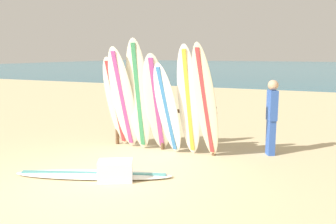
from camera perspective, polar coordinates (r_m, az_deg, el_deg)
name	(u,v)px	position (r m, az deg, el deg)	size (l,w,h in m)	color
ground_plane	(92,188)	(6.34, -11.95, -11.56)	(120.00, 120.00, 0.00)	#D3BC8C
ocean_water	(310,67)	(62.87, 21.47, 6.59)	(120.00, 80.00, 0.01)	teal
surfboard_rack	(163,120)	(8.39, -0.85, -1.29)	(2.59, 0.09, 1.08)	brown
surfboard_leaning_far_left	(116,102)	(8.63, -8.17, 1.51)	(0.55, 0.76, 2.16)	silver
surfboard_leaning_left	(123,99)	(8.31, -7.10, 2.02)	(0.58, 0.88, 2.39)	white
surfboard_leaning_center_left	(139,96)	(8.15, -4.66, 2.54)	(0.61, 0.70, 2.56)	silver
surfboard_leaning_center	(157,104)	(7.98, -1.75, 1.28)	(0.69, 0.99, 2.24)	silver
surfboard_leaning_center_right	(167,110)	(7.80, -0.09, 0.37)	(0.64, 0.86, 2.05)	white
surfboard_leaning_right	(189,102)	(7.63, 3.29, 1.58)	(0.51, 0.82, 2.42)	white
surfboard_leaning_far_right	(206,103)	(7.46, 5.93, 1.48)	(0.57, 0.98, 2.45)	beige
surfboard_lying_on_sand	(93,175)	(6.86, -11.66, -9.61)	(2.90, 1.56, 0.08)	white
beachgoer_standing	(272,114)	(8.21, 16.02, -0.33)	(0.28, 0.32, 1.66)	#3359B2
cooler_box	(115,171)	(6.54, -8.28, -9.12)	(0.60, 0.40, 0.36)	white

